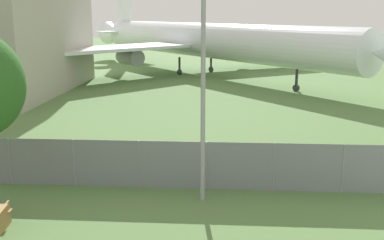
{
  "coord_description": "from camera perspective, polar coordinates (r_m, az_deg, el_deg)",
  "views": [
    {
      "loc": [
        0.53,
        -5.9,
        6.54
      ],
      "look_at": [
        -0.73,
        13.23,
        2.0
      ],
      "focal_mm": 42.0,
      "sensor_mm": 36.0,
      "label": 1
    }
  ],
  "objects": [
    {
      "name": "perimeter_fence",
      "position": [
        17.08,
        1.79,
        -5.82
      ],
      "size": [
        56.07,
        0.07,
        1.88
      ],
      "color": "gray",
      "rests_on": "ground"
    },
    {
      "name": "light_mast",
      "position": [
        15.15,
        1.44,
        8.09
      ],
      "size": [
        0.44,
        0.44,
        8.54
      ],
      "color": "#99999E",
      "rests_on": "ground"
    },
    {
      "name": "airplane",
      "position": [
        49.51,
        1.49,
        10.04
      ],
      "size": [
        33.95,
        39.3,
        11.08
      ],
      "rotation": [
        0.0,
        0.0,
        -0.89
      ],
      "color": "white",
      "rests_on": "ground"
    }
  ]
}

